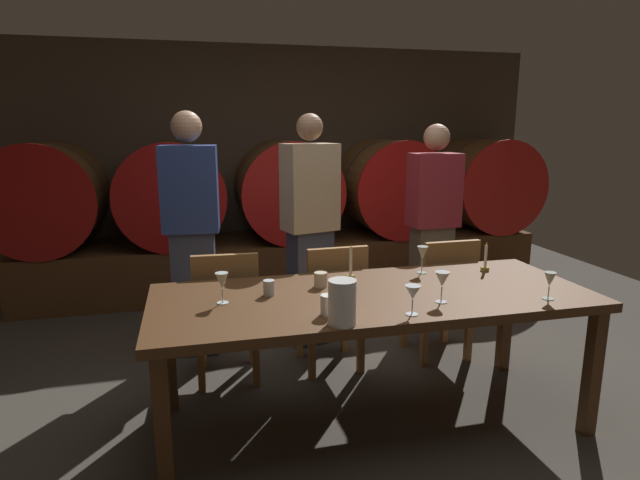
{
  "coord_description": "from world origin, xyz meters",
  "views": [
    {
      "loc": [
        -0.94,
        -2.72,
        1.64
      ],
      "look_at": [
        -0.22,
        0.2,
        0.98
      ],
      "focal_mm": 29.4,
      "sensor_mm": 36.0,
      "label": 1
    }
  ],
  "objects_px": {
    "chair_right": "(442,293)",
    "candle_left": "(351,270)",
    "cup_left": "(269,288)",
    "guest_left": "(192,234)",
    "wine_barrel_center": "(286,190)",
    "chair_center": "(333,301)",
    "wine_barrel_far_left": "(47,197)",
    "wine_glass_far_left": "(222,282)",
    "wine_barrel_right": "(389,187)",
    "dining_table": "(373,305)",
    "wine_glass_left": "(413,293)",
    "wine_glass_right": "(422,254)",
    "cup_right": "(321,280)",
    "pitcher": "(342,302)",
    "wine_glass_far_right": "(550,280)",
    "candle_right": "(485,263)",
    "wine_barrel_far_right": "(483,184)",
    "cup_center": "(328,305)",
    "wine_barrel_left": "(171,193)",
    "guest_center": "(310,230)",
    "guest_right": "(433,226)",
    "wine_glass_center": "(442,280)",
    "chair_left": "(227,310)"
  },
  "relations": [
    {
      "from": "dining_table",
      "to": "wine_glass_left",
      "type": "xyz_separation_m",
      "value": [
        0.07,
        -0.35,
        0.17
      ]
    },
    {
      "from": "wine_barrel_right",
      "to": "cup_left",
      "type": "distance_m",
      "value": 3.03
    },
    {
      "from": "wine_glass_left",
      "to": "cup_left",
      "type": "height_order",
      "value": "wine_glass_left"
    },
    {
      "from": "cup_left",
      "to": "chair_center",
      "type": "bearing_deg",
      "value": 48.25
    },
    {
      "from": "wine_barrel_left",
      "to": "wine_glass_center",
      "type": "height_order",
      "value": "wine_barrel_left"
    },
    {
      "from": "wine_barrel_far_right",
      "to": "wine_glass_far_left",
      "type": "height_order",
      "value": "wine_barrel_far_right"
    },
    {
      "from": "dining_table",
      "to": "chair_center",
      "type": "xyz_separation_m",
      "value": [
        -0.04,
        0.67,
        -0.2
      ]
    },
    {
      "from": "wine_barrel_far_left",
      "to": "cup_left",
      "type": "bearing_deg",
      "value": -57.1
    },
    {
      "from": "wine_barrel_left",
      "to": "guest_center",
      "type": "relative_size",
      "value": 0.57
    },
    {
      "from": "guest_center",
      "to": "wine_glass_left",
      "type": "height_order",
      "value": "guest_center"
    },
    {
      "from": "wine_barrel_far_right",
      "to": "cup_center",
      "type": "bearing_deg",
      "value": -131.21
    },
    {
      "from": "guest_center",
      "to": "wine_glass_center",
      "type": "xyz_separation_m",
      "value": [
        0.37,
        -1.38,
        -0.01
      ]
    },
    {
      "from": "wine_barrel_left",
      "to": "cup_right",
      "type": "xyz_separation_m",
      "value": [
        0.85,
        -2.46,
        -0.2
      ]
    },
    {
      "from": "wine_glass_far_left",
      "to": "dining_table",
      "type": "bearing_deg",
      "value": -2.24
    },
    {
      "from": "guest_left",
      "to": "cup_right",
      "type": "xyz_separation_m",
      "value": [
        0.68,
        -1.0,
        -0.09
      ]
    },
    {
      "from": "guest_center",
      "to": "cup_left",
      "type": "xyz_separation_m",
      "value": [
        -0.47,
        -1.06,
        -0.08
      ]
    },
    {
      "from": "cup_center",
      "to": "wine_barrel_left",
      "type": "bearing_deg",
      "value": 105.13
    },
    {
      "from": "guest_left",
      "to": "chair_right",
      "type": "bearing_deg",
      "value": 168.58
    },
    {
      "from": "guest_right",
      "to": "wine_glass_left",
      "type": "height_order",
      "value": "guest_right"
    },
    {
      "from": "chair_right",
      "to": "pitcher",
      "type": "height_order",
      "value": "pitcher"
    },
    {
      "from": "wine_barrel_far_left",
      "to": "wine_glass_far_left",
      "type": "bearing_deg",
      "value": -61.87
    },
    {
      "from": "guest_right",
      "to": "wine_barrel_center",
      "type": "bearing_deg",
      "value": -57.49
    },
    {
      "from": "dining_table",
      "to": "cup_right",
      "type": "height_order",
      "value": "cup_right"
    },
    {
      "from": "chair_right",
      "to": "candle_left",
      "type": "relative_size",
      "value": 4.22
    },
    {
      "from": "wine_barrel_center",
      "to": "chair_center",
      "type": "distance_m",
      "value": 2.03
    },
    {
      "from": "wine_barrel_far_right",
      "to": "guest_center",
      "type": "height_order",
      "value": "guest_center"
    },
    {
      "from": "wine_barrel_right",
      "to": "chair_left",
      "type": "height_order",
      "value": "wine_barrel_right"
    },
    {
      "from": "wine_barrel_far_left",
      "to": "wine_glass_left",
      "type": "bearing_deg",
      "value": -52.95
    },
    {
      "from": "wine_barrel_far_left",
      "to": "chair_center",
      "type": "height_order",
      "value": "wine_barrel_far_left"
    },
    {
      "from": "wine_glass_right",
      "to": "wine_glass_left",
      "type": "bearing_deg",
      "value": -118.25
    },
    {
      "from": "candle_right",
      "to": "cup_center",
      "type": "relative_size",
      "value": 1.9
    },
    {
      "from": "wine_barrel_center",
      "to": "chair_right",
      "type": "bearing_deg",
      "value": -69.44
    },
    {
      "from": "cup_left",
      "to": "cup_center",
      "type": "distance_m",
      "value": 0.42
    },
    {
      "from": "candle_left",
      "to": "wine_glass_far_right",
      "type": "distance_m",
      "value": 1.07
    },
    {
      "from": "cup_left",
      "to": "guest_left",
      "type": "bearing_deg",
      "value": 109.49
    },
    {
      "from": "candle_right",
      "to": "wine_barrel_far_right",
      "type": "bearing_deg",
      "value": 59.72
    },
    {
      "from": "candle_left",
      "to": "wine_glass_left",
      "type": "xyz_separation_m",
      "value": [
        0.11,
        -0.63,
        0.05
      ]
    },
    {
      "from": "candle_right",
      "to": "wine_glass_right",
      "type": "xyz_separation_m",
      "value": [
        -0.4,
        0.05,
        0.07
      ]
    },
    {
      "from": "wine_barrel_center",
      "to": "cup_center",
      "type": "distance_m",
      "value": 2.92
    },
    {
      "from": "wine_barrel_far_left",
      "to": "candle_right",
      "type": "bearing_deg",
      "value": -38.5
    },
    {
      "from": "pitcher",
      "to": "wine_glass_far_left",
      "type": "distance_m",
      "value": 0.66
    },
    {
      "from": "wine_glass_right",
      "to": "cup_center",
      "type": "bearing_deg",
      "value": -143.08
    },
    {
      "from": "guest_left",
      "to": "wine_glass_right",
      "type": "bearing_deg",
      "value": 152.67
    },
    {
      "from": "candle_left",
      "to": "wine_barrel_far_left",
      "type": "bearing_deg",
      "value": 132.31
    },
    {
      "from": "wine_barrel_far_left",
      "to": "chair_center",
      "type": "xyz_separation_m",
      "value": [
        2.15,
        -1.97,
        -0.51
      ]
    },
    {
      "from": "wine_barrel_far_left",
      "to": "cup_right",
      "type": "relative_size",
      "value": 12.01
    },
    {
      "from": "candle_left",
      "to": "cup_center",
      "type": "xyz_separation_m",
      "value": [
        -0.28,
        -0.53,
        -0.01
      ]
    },
    {
      "from": "chair_left",
      "to": "guest_right",
      "type": "height_order",
      "value": "guest_right"
    },
    {
      "from": "pitcher",
      "to": "wine_barrel_center",
      "type": "bearing_deg",
      "value": 84.34
    },
    {
      "from": "dining_table",
      "to": "candle_left",
      "type": "relative_size",
      "value": 11.25
    }
  ]
}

